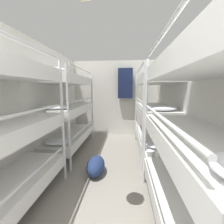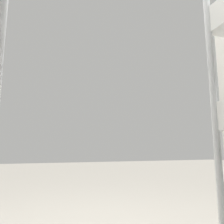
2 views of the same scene
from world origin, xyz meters
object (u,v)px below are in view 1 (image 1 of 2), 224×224
at_px(bunk_stack_right_far, 154,110).
at_px(hanging_coat, 125,83).
at_px(bunk_stack_left_far, 69,109).
at_px(bunk_stack_right_near, 200,144).
at_px(duffel_bag, 96,166).

xyz_separation_m(bunk_stack_right_far, hanging_coat, (-0.65, 1.30, 0.64)).
distance_m(bunk_stack_left_far, hanging_coat, 1.94).
distance_m(bunk_stack_right_near, duffel_bag, 1.83).
height_order(duffel_bag, hanging_coat, hanging_coat).
distance_m(bunk_stack_right_near, bunk_stack_left_far, 2.85).
relative_size(duffel_bag, hanging_coat, 0.59).
bearing_deg(bunk_stack_right_far, bunk_stack_left_far, 180.00).
relative_size(bunk_stack_right_far, hanging_coat, 2.15).
distance_m(bunk_stack_right_near, hanging_coat, 3.51).
bearing_deg(bunk_stack_right_far, bunk_stack_right_near, -90.00).
bearing_deg(bunk_stack_left_far, duffel_bag, -49.39).
distance_m(bunk_stack_right_near, bunk_stack_right_far, 2.09).
bearing_deg(bunk_stack_right_near, bunk_stack_left_far, 132.82).
xyz_separation_m(bunk_stack_left_far, hanging_coat, (1.29, 1.30, 0.64)).
bearing_deg(bunk_stack_right_far, duffel_bag, -140.28).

